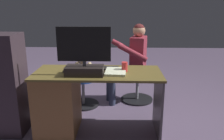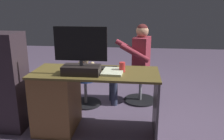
% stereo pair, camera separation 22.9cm
% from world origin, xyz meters
% --- Properties ---
extents(ground_plane, '(10.00, 10.00, 0.00)m').
position_xyz_m(ground_plane, '(0.00, 0.00, 0.00)').
color(ground_plane, '#5F4F68').
extents(desk, '(1.41, 0.60, 0.72)m').
position_xyz_m(desk, '(0.37, 0.39, 0.38)').
color(desk, brown).
rests_on(desk, ground_plane).
extents(monitor, '(0.55, 0.21, 0.51)m').
position_xyz_m(monitor, '(0.13, 0.50, 0.88)').
color(monitor, black).
rests_on(monitor, desk).
extents(keyboard, '(0.42, 0.14, 0.02)m').
position_xyz_m(keyboard, '(-0.02, 0.27, 0.73)').
color(keyboard, black).
rests_on(keyboard, desk).
extents(computer_mouse, '(0.06, 0.10, 0.04)m').
position_xyz_m(computer_mouse, '(0.29, 0.28, 0.74)').
color(computer_mouse, black).
rests_on(computer_mouse, desk).
extents(cup, '(0.07, 0.07, 0.11)m').
position_xyz_m(cup, '(-0.30, 0.36, 0.77)').
color(cup, red).
rests_on(cup, desk).
extents(tv_remote, '(0.10, 0.15, 0.02)m').
position_xyz_m(tv_remote, '(0.34, 0.46, 0.73)').
color(tv_remote, black).
rests_on(tv_remote, desk).
extents(notebook_binder, '(0.24, 0.31, 0.02)m').
position_xyz_m(notebook_binder, '(-0.20, 0.41, 0.73)').
color(notebook_binder, beige).
rests_on(notebook_binder, desk).
extents(office_chair_teddy, '(0.45, 0.45, 0.44)m').
position_xyz_m(office_chair_teddy, '(0.28, -0.32, 0.26)').
color(office_chair_teddy, black).
rests_on(office_chair_teddy, ground_plane).
extents(teddy_bear, '(0.24, 0.25, 0.35)m').
position_xyz_m(teddy_bear, '(0.28, -0.34, 0.60)').
color(teddy_bear, tan).
rests_on(teddy_bear, office_chair_teddy).
extents(visitor_chair, '(0.49, 0.49, 0.44)m').
position_xyz_m(visitor_chair, '(-0.52, -0.54, 0.25)').
color(visitor_chair, black).
rests_on(visitor_chair, ground_plane).
extents(person, '(0.61, 0.57, 1.17)m').
position_xyz_m(person, '(-0.43, -0.51, 0.68)').
color(person, maroon).
rests_on(person, ground_plane).
extents(equipment_rack, '(0.44, 0.36, 1.15)m').
position_xyz_m(equipment_rack, '(1.05, 0.44, 0.57)').
color(equipment_rack, '#31262C').
rests_on(equipment_rack, ground_plane).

